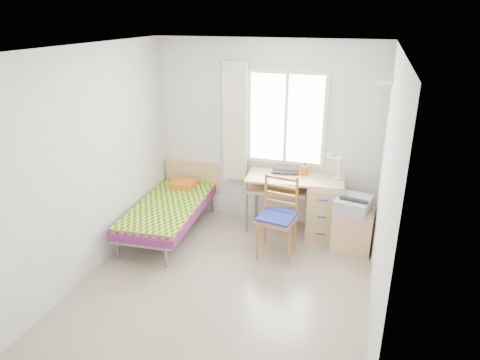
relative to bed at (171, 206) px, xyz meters
name	(u,v)px	position (x,y,z in m)	size (l,w,h in m)	color
floor	(226,281)	(1.12, -0.94, -0.38)	(3.50, 3.50, 0.00)	#BCAD93
ceiling	(223,47)	(1.12, -0.94, 2.22)	(3.50, 3.50, 0.00)	white
wall_back	(265,134)	(1.12, 0.81, 0.92)	(3.20, 3.20, 0.00)	silver
wall_left	(93,162)	(-0.48, -0.94, 0.92)	(3.50, 3.50, 0.00)	silver
wall_right	(384,195)	(2.72, -0.94, 0.92)	(3.50, 3.50, 0.00)	silver
window	(286,119)	(1.42, 0.79, 1.17)	(1.10, 0.04, 1.30)	white
curtain	(235,123)	(0.70, 0.74, 1.07)	(0.35, 0.05, 1.70)	beige
floating_shelf	(383,82)	(2.61, 0.46, 1.77)	(0.20, 0.32, 0.03)	white
bed	(171,206)	(0.00, 0.00, 0.00)	(0.97, 1.88, 0.79)	gray
desk	(319,205)	(1.98, 0.53, 0.06)	(1.35, 0.69, 0.82)	tan
chair	(279,212)	(1.55, -0.12, 0.19)	(0.50, 0.50, 1.03)	#9A5B1D
cabinet	(352,230)	(2.45, 0.25, -0.11)	(0.52, 0.46, 0.54)	tan
printer	(353,204)	(2.44, 0.24, 0.26)	(0.48, 0.53, 0.20)	#B0B4B9
laptop	(285,174)	(1.48, 0.58, 0.45)	(0.38, 0.24, 0.03)	black
pen_cup	(305,170)	(1.73, 0.66, 0.49)	(0.09, 0.09, 0.12)	orange
task_lamp	(334,163)	(2.13, 0.49, 0.70)	(0.23, 0.33, 0.43)	white
book	(278,191)	(1.41, 0.51, 0.21)	(0.19, 0.26, 0.02)	gray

